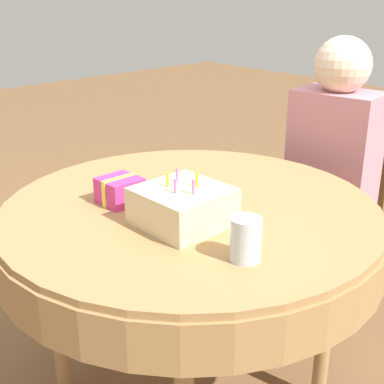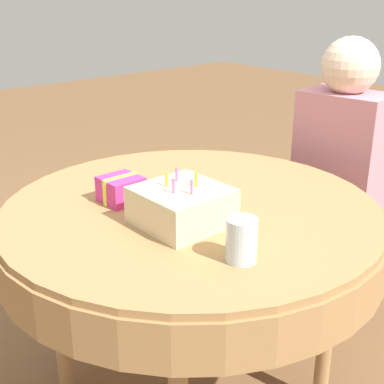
% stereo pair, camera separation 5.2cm
% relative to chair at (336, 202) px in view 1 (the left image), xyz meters
% --- Properties ---
extents(dining_table, '(1.15, 1.15, 0.73)m').
position_rel_chair_xyz_m(dining_table, '(0.04, -0.89, 0.17)').
color(dining_table, '#9E7547').
rests_on(dining_table, ground_plane).
extents(chair, '(0.43, 0.43, 0.91)m').
position_rel_chair_xyz_m(chair, '(0.00, 0.00, 0.00)').
color(chair, brown).
rests_on(chair, ground_plane).
extents(person, '(0.36, 0.33, 1.17)m').
position_rel_chair_xyz_m(person, '(0.01, -0.09, 0.23)').
color(person, beige).
rests_on(person, ground_plane).
extents(birthday_cake, '(0.23, 0.23, 0.14)m').
position_rel_chair_xyz_m(birthday_cake, '(0.12, -0.99, 0.31)').
color(birthday_cake, beige).
rests_on(birthday_cake, dining_table).
extents(drinking_glass, '(0.08, 0.08, 0.11)m').
position_rel_chair_xyz_m(drinking_glass, '(0.38, -1.02, 0.31)').
color(drinking_glass, silver).
rests_on(drinking_glass, dining_table).
extents(gift_box, '(0.11, 0.12, 0.08)m').
position_rel_chair_xyz_m(gift_box, '(-0.12, -1.03, 0.30)').
color(gift_box, '#D13384').
rests_on(gift_box, dining_table).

